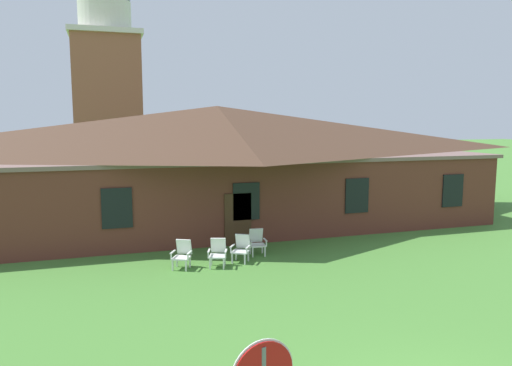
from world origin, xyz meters
The scene contains 6 objects.
brick_building centered at (0.00, 17.20, 2.89)m, with size 25.74×10.40×5.66m.
dome_tower centered at (-4.91, 32.57, 7.78)m, with size 5.18×5.18×17.19m.
lawn_chair_by_porch centered at (-2.93, 9.86, 0.50)m, with size 0.81×0.85×0.96m.
lawn_chair_near_door centered at (-1.75, 9.69, 0.50)m, with size 0.76×0.81×0.96m.
lawn_chair_left_end centered at (-0.83, 9.99, 0.50)m, with size 0.84×0.87×0.96m.
lawn_chair_middle centered at (-0.03, 10.67, 0.50)m, with size 0.68×0.72×0.96m.
Camera 1 is at (-5.30, -5.88, 4.93)m, focal length 33.65 mm.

